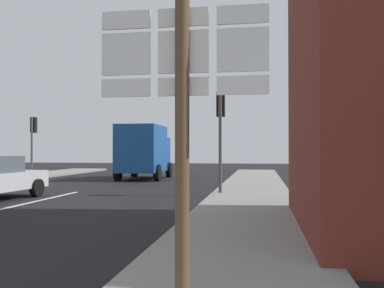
# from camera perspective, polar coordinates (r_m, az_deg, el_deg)

# --- Properties ---
(ground_plane) EXTENTS (80.00, 80.00, 0.00)m
(ground_plane) POSITION_cam_1_polar(r_m,az_deg,el_deg) (15.89, -17.99, -6.79)
(ground_plane) COLOR black
(sidewalk_right) EXTENTS (2.80, 44.00, 0.14)m
(sidewalk_right) POSITION_cam_1_polar(r_m,az_deg,el_deg) (12.18, 7.54, -8.32)
(sidewalk_right) COLOR gray
(sidewalk_right) RESTS_ON ground
(delivery_truck) EXTENTS (2.59, 5.05, 3.05)m
(delivery_truck) POSITION_cam_1_polar(r_m,az_deg,el_deg) (24.84, -6.37, -0.85)
(delivery_truck) COLOR #19478C
(delivery_truck) RESTS_ON ground
(route_sign_post) EXTENTS (1.66, 0.14, 3.20)m
(route_sign_post) POSITION_cam_1_polar(r_m,az_deg,el_deg) (4.17, -1.26, 3.92)
(route_sign_post) COLOR brown
(route_sign_post) RESTS_ON ground
(traffic_light_far_left) EXTENTS (0.30, 0.49, 3.57)m
(traffic_light_far_left) POSITION_cam_1_polar(r_m,az_deg,el_deg) (26.36, -20.33, 1.36)
(traffic_light_far_left) COLOR #47474C
(traffic_light_far_left) RESTS_ON ground
(traffic_light_near_right) EXTENTS (0.30, 0.49, 3.78)m
(traffic_light_near_right) POSITION_cam_1_polar(r_m,az_deg,el_deg) (15.64, 3.81, 3.34)
(traffic_light_near_right) COLOR #47474C
(traffic_light_near_right) RESTS_ON ground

